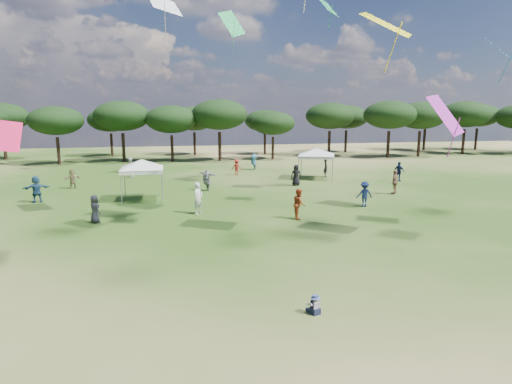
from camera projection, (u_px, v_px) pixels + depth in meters
ground at (340, 354)px, 10.51m from camera, size 140.00×140.00×0.00m
tree_line at (209, 117)px, 55.52m from camera, size 108.78×17.63×7.77m
tent_left at (142, 161)px, 28.75m from camera, size 5.57×5.57×3.09m
tent_right at (317, 150)px, 38.41m from camera, size 5.77×5.77×3.05m
toddler at (315, 305)px, 12.61m from camera, size 0.44×0.48×0.59m
festival_crowd at (226, 177)px, 34.03m from camera, size 29.62×22.89×1.87m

